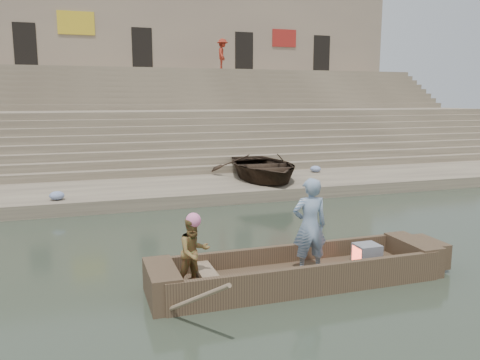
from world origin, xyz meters
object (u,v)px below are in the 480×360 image
pedestrian (223,54)px  television (366,254)px  main_rowboat (298,278)px  rowing_man (194,252)px  beached_rowboat (263,167)px  standing_man (310,226)px

pedestrian → television: bearing=-168.5°
main_rowboat → rowing_man: 2.13m
rowing_man → television: size_ratio=2.70×
main_rowboat → beached_rowboat: (2.66, 8.88, 0.77)m
main_rowboat → standing_man: 1.03m
rowing_man → beached_rowboat: rowing_man is taller
television → pedestrian: bearing=81.0°
pedestrian → rowing_man: bearing=-176.9°
standing_man → pedestrian: (4.82, 22.41, 5.04)m
television → standing_man: bearing=-177.5°
standing_man → pedestrian: pedestrian is taller
standing_man → television: standing_man is taller
television → pedestrian: (3.55, 22.36, 5.74)m
main_rowboat → television: size_ratio=10.87×
television → beached_rowboat: bearing=82.3°
television → pedestrian: pedestrian is taller
standing_man → rowing_man: (-2.19, -0.02, -0.28)m
pedestrian → beached_rowboat: bearing=-169.4°
standing_man → television: bearing=-171.5°
main_rowboat → standing_man: (0.19, -0.06, 1.01)m
standing_man → beached_rowboat: 9.28m
standing_man → beached_rowboat: size_ratio=0.38×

